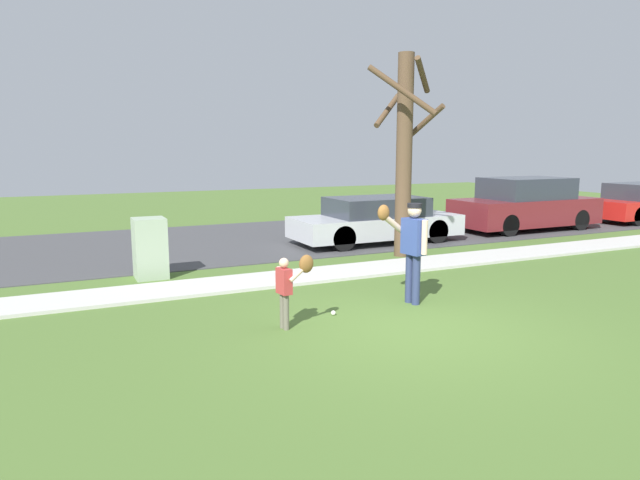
# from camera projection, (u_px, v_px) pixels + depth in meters

# --- Properties ---
(ground_plane) EXTENTS (48.00, 48.00, 0.00)m
(ground_plane) POSITION_uv_depth(u_px,v_px,m) (313.00, 278.00, 11.19)
(ground_plane) COLOR #4C6B2D
(sidewalk_strip) EXTENTS (36.00, 1.20, 0.06)m
(sidewalk_strip) POSITION_uv_depth(u_px,v_px,m) (311.00, 275.00, 11.28)
(sidewalk_strip) COLOR beige
(sidewalk_strip) RESTS_ON ground
(road_surface) EXTENTS (36.00, 6.80, 0.02)m
(road_surface) POSITION_uv_depth(u_px,v_px,m) (237.00, 240.00, 15.74)
(road_surface) COLOR #424244
(road_surface) RESTS_ON ground
(person_adult) EXTENTS (0.73, 0.59, 1.67)m
(person_adult) POSITION_uv_depth(u_px,v_px,m) (411.00, 241.00, 9.18)
(person_adult) COLOR navy
(person_adult) RESTS_ON ground
(person_child) EXTENTS (0.50, 0.38, 1.07)m
(person_child) POSITION_uv_depth(u_px,v_px,m) (290.00, 281.00, 7.94)
(person_child) COLOR #6B6656
(person_child) RESTS_ON ground
(baseball) EXTENTS (0.07, 0.07, 0.07)m
(baseball) POSITION_uv_depth(u_px,v_px,m) (333.00, 313.00, 8.68)
(baseball) COLOR white
(baseball) RESTS_ON ground
(utility_cabinet) EXTENTS (0.61, 0.63, 1.20)m
(utility_cabinet) POSITION_uv_depth(u_px,v_px,m) (150.00, 248.00, 11.11)
(utility_cabinet) COLOR #9EB293
(utility_cabinet) RESTS_ON ground
(street_tree_near) EXTENTS (1.84, 1.88, 4.70)m
(street_tree_near) POSITION_uv_depth(u_px,v_px,m) (404.00, 150.00, 13.10)
(street_tree_near) COLOR brown
(street_tree_near) RESTS_ON ground
(parked_sedan_silver) EXTENTS (4.60, 1.80, 1.23)m
(parked_sedan_silver) POSITION_uv_depth(u_px,v_px,m) (376.00, 220.00, 15.24)
(parked_sedan_silver) COLOR silver
(parked_sedan_silver) RESTS_ON road_surface
(parked_suv_maroon) EXTENTS (4.70, 1.90, 1.63)m
(parked_suv_maroon) POSITION_uv_depth(u_px,v_px,m) (525.00, 205.00, 17.63)
(parked_suv_maroon) COLOR maroon
(parked_suv_maroon) RESTS_ON road_surface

